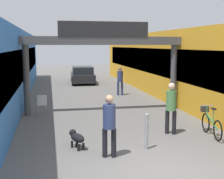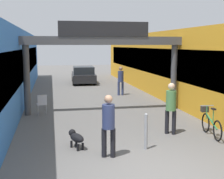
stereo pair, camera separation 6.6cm
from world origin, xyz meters
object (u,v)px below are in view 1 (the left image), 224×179
pedestrian_companion (171,105)px  dog_on_leash (77,137)px  pedestrian_carrying_crate (120,79)px  cafe_chair_aluminium_nearer (42,103)px  pedestrian_with_dog (109,122)px  bollard_post_metal (147,131)px  parked_car_black (83,75)px  bicycle_green_second (210,123)px

pedestrian_companion → dog_on_leash: 3.46m
pedestrian_carrying_crate → dog_on_leash: (-3.43, -9.29, -0.67)m
pedestrian_companion → cafe_chair_aluminium_nearer: pedestrian_companion is taller
pedestrian_with_dog → bollard_post_metal: size_ratio=1.60×
pedestrian_with_dog → parked_car_black: size_ratio=0.42×
pedestrian_with_dog → dog_on_leash: size_ratio=2.31×
pedestrian_with_dog → cafe_chair_aluminium_nearer: size_ratio=1.92×
pedestrian_with_dog → dog_on_leash: pedestrian_with_dog is taller
bollard_post_metal → cafe_chair_aluminium_nearer: bearing=120.9°
dog_on_leash → parked_car_black: parked_car_black is taller
pedestrian_with_dog → parked_car_black: bearing=86.4°
bicycle_green_second → bollard_post_metal: bollard_post_metal is taller
dog_on_leash → cafe_chair_aluminium_nearer: cafe_chair_aluminium_nearer is taller
pedestrian_with_dog → parked_car_black: pedestrian_with_dog is taller
dog_on_leash → cafe_chair_aluminium_nearer: 4.81m
pedestrian_companion → pedestrian_carrying_crate: (0.15, 8.43, -0.02)m
pedestrian_carrying_crate → cafe_chair_aluminium_nearer: size_ratio=1.94×
pedestrian_companion → bollard_post_metal: (-1.29, -1.35, -0.47)m
pedestrian_carrying_crate → bicycle_green_second: pedestrian_carrying_crate is taller
bollard_post_metal → parked_car_black: parked_car_black is taller
pedestrian_companion → bollard_post_metal: pedestrian_companion is taller
bicycle_green_second → parked_car_black: bearing=99.9°
bicycle_green_second → pedestrian_with_dog: bearing=-160.0°
bicycle_green_second → pedestrian_companion: bearing=161.2°
pedestrian_carrying_crate → bicycle_green_second: 8.93m
dog_on_leash → bicycle_green_second: 4.54m
pedestrian_companion → bollard_post_metal: bearing=-133.8°
cafe_chair_aluminium_nearer → parked_car_black: size_ratio=0.22×
pedestrian_companion → dog_on_leash: bearing=-165.2°
bicycle_green_second → bollard_post_metal: 2.69m
pedestrian_companion → pedestrian_with_dog: bearing=-144.4°
dog_on_leash → cafe_chair_aluminium_nearer: (-1.10, 4.68, 0.21)m
pedestrian_companion → pedestrian_carrying_crate: pedestrian_companion is taller
parked_car_black → pedestrian_carrying_crate: bearing=-76.1°
pedestrian_carrying_crate → parked_car_black: 6.64m
bicycle_green_second → pedestrian_carrying_crate: bearing=97.0°
dog_on_leash → parked_car_black: size_ratio=0.18×
pedestrian_with_dog → bicycle_green_second: pedestrian_with_dog is taller
pedestrian_carrying_crate → cafe_chair_aluminium_nearer: bearing=-134.5°
pedestrian_with_dog → bollard_post_metal: 1.34m
pedestrian_companion → bollard_post_metal: 1.92m
pedestrian_companion → bicycle_green_second: bearing=-18.8°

